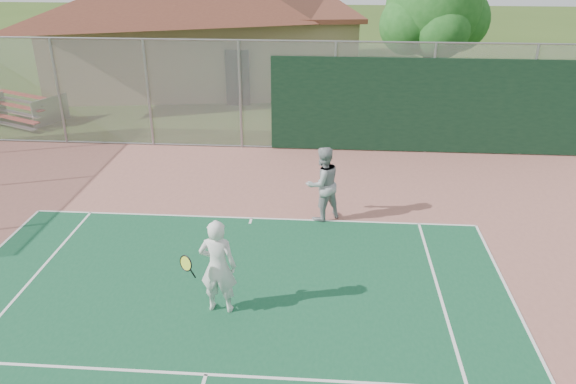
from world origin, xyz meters
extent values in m
cylinder|color=gray|center=(-7.00, 17.00, 1.75)|extent=(0.08, 0.08, 3.50)
cylinder|color=gray|center=(-4.00, 17.00, 1.75)|extent=(0.08, 0.08, 3.50)
cylinder|color=gray|center=(-1.00, 17.00, 1.75)|extent=(0.08, 0.08, 3.50)
cylinder|color=gray|center=(2.00, 17.00, 1.75)|extent=(0.08, 0.08, 3.50)
cylinder|color=gray|center=(5.00, 17.00, 1.75)|extent=(0.08, 0.08, 3.50)
cylinder|color=gray|center=(8.00, 17.00, 1.75)|extent=(0.08, 0.08, 3.50)
cylinder|color=gray|center=(0.00, 17.00, 3.50)|extent=(20.00, 0.05, 0.05)
cylinder|color=gray|center=(0.00, 17.00, 0.05)|extent=(20.00, 0.05, 0.05)
cube|color=#999EA0|center=(0.00, 17.00, 1.75)|extent=(20.00, 0.02, 3.50)
cube|color=black|center=(5.00, 16.95, 1.55)|extent=(10.00, 0.04, 3.00)
cube|color=tan|center=(-4.06, 26.42, 1.62)|extent=(14.10, 10.45, 3.25)
cube|color=brown|center=(-4.06, 26.42, 3.30)|extent=(14.72, 11.06, 0.19)
cube|color=black|center=(-1.90, 22.06, 1.14)|extent=(0.97, 0.06, 2.27)
cube|color=#B43329|center=(-9.75, 18.64, 0.31)|extent=(2.54, 1.35, 0.04)
cube|color=#B2B5BA|center=(-9.75, 18.41, 0.13)|extent=(2.52, 1.33, 0.04)
cube|color=#B43329|center=(-9.75, 19.13, 0.63)|extent=(2.54, 1.35, 0.04)
cube|color=#B2B5BA|center=(-9.75, 18.91, 0.45)|extent=(2.52, 1.33, 0.04)
cube|color=#B43329|center=(-9.75, 19.62, 0.94)|extent=(2.54, 1.35, 0.04)
cube|color=#B2B5BA|center=(-9.75, 19.40, 0.76)|extent=(2.52, 1.33, 0.04)
cube|color=#B2B5BA|center=(-8.50, 19.13, 0.49)|extent=(0.72, 1.48, 0.98)
cylinder|color=#3D2516|center=(5.59, 21.65, 1.55)|extent=(0.40, 0.40, 3.09)
sphere|color=#1C551A|center=(5.59, 21.65, 3.98)|extent=(3.54, 3.54, 3.54)
sphere|color=#1C551A|center=(6.59, 21.99, 3.54)|extent=(2.43, 2.43, 2.43)
sphere|color=#1C551A|center=(4.71, 21.21, 3.42)|extent=(2.21, 2.21, 2.21)
sphere|color=#1C551A|center=(5.81, 20.66, 3.31)|extent=(1.99, 1.99, 1.99)
sphere|color=#1C551A|center=(5.26, 22.54, 3.76)|extent=(2.21, 2.21, 2.21)
imported|color=silver|center=(-0.08, 8.13, 0.94)|extent=(0.71, 0.49, 1.87)
imported|color=#9B9D9F|center=(1.74, 12.02, 0.93)|extent=(1.15, 1.09, 1.86)
camera|label=1|loc=(1.82, -0.43, 6.41)|focal=35.00mm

